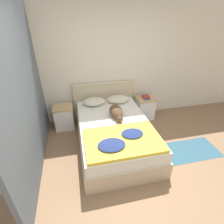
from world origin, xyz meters
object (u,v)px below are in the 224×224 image
at_px(pillow_right, 118,99).
at_px(book_stack, 146,97).
at_px(nightstand_left, 64,117).
at_px(nightstand_right, 145,108).
at_px(dog, 116,112).
at_px(pillow_left, 94,101).
at_px(bed, 114,133).

height_order(pillow_right, book_stack, pillow_right).
bearing_deg(nightstand_left, nightstand_right, 0.00).
height_order(nightstand_left, dog, dog).
distance_m(pillow_left, book_stack, 1.26).
relative_size(bed, book_stack, 8.94).
bearing_deg(pillow_left, nightstand_right, 0.89).
xyz_separation_m(pillow_left, book_stack, (1.25, 0.03, -0.04)).
distance_m(bed, pillow_left, 0.92).
height_order(nightstand_right, dog, dog).
bearing_deg(nightstand_right, bed, -139.66).
relative_size(pillow_right, book_stack, 2.13).
bearing_deg(dog, pillow_left, 121.54).
bearing_deg(nightstand_left, bed, -40.34).
relative_size(nightstand_right, pillow_left, 1.09).
xyz_separation_m(nightstand_right, book_stack, (0.00, 0.01, 0.29)).
bearing_deg(dog, book_stack, 35.41).
xyz_separation_m(nightstand_right, dog, (-0.88, -0.62, 0.35)).
relative_size(bed, pillow_left, 4.20).
relative_size(bed, dog, 3.24).
distance_m(bed, nightstand_right, 1.28).
xyz_separation_m(pillow_right, dog, (-0.19, -0.60, 0.02)).
bearing_deg(bed, nightstand_left, 139.66).
relative_size(nightstand_right, dog, 0.84).
xyz_separation_m(nightstand_right, pillow_right, (-0.70, -0.02, 0.33)).
height_order(nightstand_left, book_stack, book_stack).
height_order(dog, book_stack, dog).
xyz_separation_m(pillow_left, dog, (0.37, -0.60, 0.02)).
distance_m(bed, pillow_right, 0.92).
bearing_deg(dog, nightstand_right, 35.04).
relative_size(bed, pillow_right, 4.20).
distance_m(bed, dog, 0.42).
distance_m(nightstand_left, pillow_right, 1.29).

